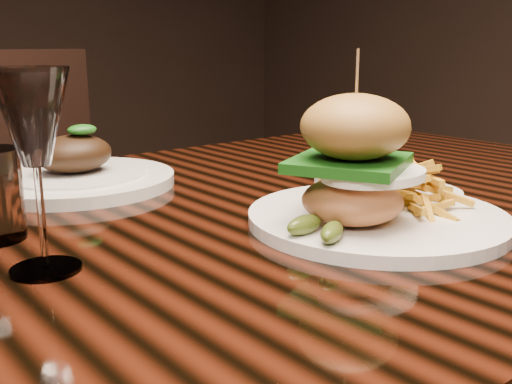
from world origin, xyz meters
TOP-DOWN VIEW (x-y plane):
  - dining_table at (0.00, 0.00)m, footprint 1.60×0.90m
  - burger_plate at (0.10, -0.17)m, footprint 0.31×0.31m
  - side_saucer at (0.25, -0.11)m, footprint 0.15×0.15m
  - ramekin at (0.25, -0.01)m, footprint 0.10×0.10m
  - wine_glass at (-0.26, -0.07)m, footprint 0.07×0.07m
  - far_dish at (-0.09, 0.26)m, footprint 0.30×0.30m
  - chair_far at (0.10, 0.88)m, footprint 0.60×0.60m

SIDE VIEW (x-z plane):
  - chair_far at x=0.10m, z-range 0.06..1.01m
  - dining_table at x=0.00m, z-range 0.30..1.05m
  - side_saucer at x=0.25m, z-range 0.74..0.77m
  - far_dish at x=-0.09m, z-range 0.72..0.82m
  - ramekin at x=0.25m, z-range 0.75..0.79m
  - burger_plate at x=0.10m, z-range 0.70..0.91m
  - wine_glass at x=-0.26m, z-range 0.80..0.99m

